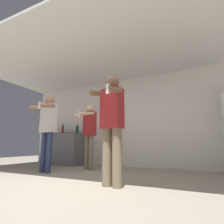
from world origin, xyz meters
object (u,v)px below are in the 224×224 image
at_px(person_woman_foreground, 112,123).
at_px(person_man_side, 47,125).
at_px(bottle_brown_liquor, 54,131).
at_px(person_spectator_back, 89,129).
at_px(bottle_green_wine, 59,130).
at_px(bottle_short_whiskey, 77,129).
at_px(bottle_clear_vodka, 63,129).
at_px(bottle_dark_rum, 68,130).

relative_size(person_woman_foreground, person_man_side, 0.98).
relative_size(bottle_brown_liquor, person_spectator_back, 0.17).
bearing_deg(person_man_side, bottle_brown_liquor, 129.55).
height_order(bottle_green_wine, person_man_side, person_man_side).
distance_m(bottle_short_whiskey, person_man_side, 1.49).
height_order(bottle_green_wine, person_woman_foreground, person_woman_foreground).
bearing_deg(bottle_brown_liquor, bottle_clear_vodka, 0.00).
bearing_deg(bottle_brown_liquor, person_spectator_back, -19.71).
height_order(bottle_dark_rum, person_spectator_back, person_spectator_back).
relative_size(bottle_green_wine, person_spectator_back, 0.20).
xyz_separation_m(bottle_clear_vodka, person_man_side, (0.83, -1.47, -0.05)).
bearing_deg(bottle_brown_liquor, bottle_short_whiskey, -0.00).
bearing_deg(bottle_clear_vodka, bottle_green_wine, 180.00).
bearing_deg(bottle_dark_rum, person_spectator_back, -27.86).
bearing_deg(bottle_dark_rum, person_man_side, -66.73).
height_order(person_woman_foreground, person_man_side, person_man_side).
xyz_separation_m(bottle_short_whiskey, person_man_side, (0.26, -1.47, -0.02)).
distance_m(bottle_clear_vodka, person_man_side, 1.69).
xyz_separation_m(bottle_clear_vodka, person_woman_foreground, (2.73, -2.02, -0.17)).
relative_size(bottle_clear_vodka, person_man_side, 0.20).
height_order(bottle_brown_liquor, bottle_green_wine, bottle_green_wine).
bearing_deg(person_woman_foreground, bottle_clear_vodka, 143.45).
distance_m(bottle_dark_rum, bottle_green_wine, 0.35).
relative_size(bottle_dark_rum, bottle_brown_liquor, 1.12).
height_order(bottle_brown_liquor, person_woman_foreground, person_woman_foreground).
xyz_separation_m(bottle_clear_vodka, bottle_brown_liquor, (-0.38, 0.00, -0.04)).
xyz_separation_m(bottle_dark_rum, bottle_brown_liquor, (-0.58, 0.00, -0.02)).
xyz_separation_m(bottle_dark_rum, person_woman_foreground, (2.53, -2.02, -0.16)).
bearing_deg(bottle_green_wine, bottle_brown_liquor, -180.00).
xyz_separation_m(bottle_green_wine, person_woman_foreground, (2.88, -2.02, -0.16)).
xyz_separation_m(bottle_short_whiskey, person_spectator_back, (0.85, -0.65, -0.08)).
relative_size(bottle_short_whiskey, person_spectator_back, 0.17).
bearing_deg(person_woman_foreground, bottle_short_whiskey, 136.85).
height_order(bottle_clear_vodka, person_spectator_back, person_spectator_back).
xyz_separation_m(bottle_green_wine, person_spectator_back, (1.57, -0.65, -0.10)).
relative_size(bottle_clear_vodka, person_spectator_back, 0.20).
xyz_separation_m(bottle_short_whiskey, bottle_green_wine, (-0.72, 0.00, 0.02)).
bearing_deg(person_woman_foreground, bottle_dark_rum, 141.31).
xyz_separation_m(bottle_dark_rum, bottle_green_wine, (-0.35, 0.00, 0.01)).
bearing_deg(bottle_green_wine, bottle_dark_rum, -0.00).
xyz_separation_m(bottle_clear_vodka, bottle_green_wine, (-0.15, 0.00, -0.01)).
relative_size(bottle_clear_vodka, bottle_green_wine, 1.04).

